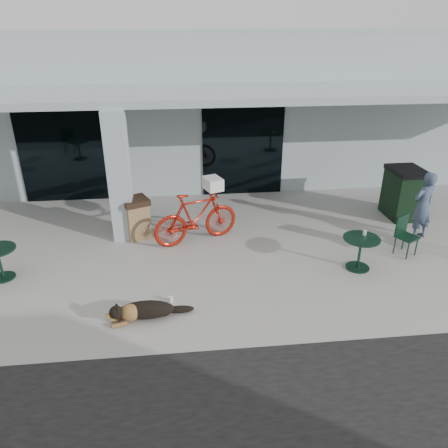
{
  "coord_description": "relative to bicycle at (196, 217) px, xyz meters",
  "views": [
    {
      "loc": [
        -0.12,
        -7.53,
        4.92
      ],
      "look_at": [
        0.77,
        0.7,
        1.0
      ],
      "focal_mm": 35.0,
      "sensor_mm": 36.0,
      "label": 1
    }
  ],
  "objects": [
    {
      "name": "ground",
      "position": [
        -0.24,
        -1.9,
        -0.64
      ],
      "size": [
        80.0,
        80.0,
        0.0
      ],
      "primitive_type": "plane",
      "color": "#A6A39C",
      "rests_on": "ground"
    },
    {
      "name": "building",
      "position": [
        -0.24,
        6.6,
        1.61
      ],
      "size": [
        22.0,
        7.0,
        4.5
      ],
      "primitive_type": "cube",
      "color": "#A3B3B9",
      "rests_on": "ground"
    },
    {
      "name": "cafe_table_far",
      "position": [
        3.41,
        -1.63,
        -0.27
      ],
      "size": [
        0.98,
        0.98,
        0.73
      ],
      "primitive_type": null,
      "rotation": [
        0.0,
        0.0,
        0.31
      ],
      "color": "#123522",
      "rests_on": "ground"
    },
    {
      "name": "person",
      "position": [
        5.42,
        -0.37,
        0.21
      ],
      "size": [
        0.72,
        0.6,
        1.69
      ],
      "primitive_type": "imported",
      "rotation": [
        0.0,
        0.0,
        3.5
      ],
      "color": "#3B4C64",
      "rests_on": "ground"
    },
    {
      "name": "cup_near_dog",
      "position": [
        -0.62,
        -2.45,
        -0.58
      ],
      "size": [
        0.12,
        0.12,
        0.11
      ],
      "primitive_type": "cylinder",
      "rotation": [
        0.0,
        0.0,
        -0.42
      ],
      "color": "white",
      "rests_on": "ground"
    },
    {
      "name": "dog",
      "position": [
        -1.05,
        -2.9,
        -0.44
      ],
      "size": [
        1.21,
        0.67,
        0.38
      ],
      "primitive_type": null,
      "rotation": [
        0.0,
        0.0,
        0.26
      ],
      "color": "black",
      "rests_on": "ground"
    },
    {
      "name": "wheeled_bin",
      "position": [
        5.61,
        0.9,
        0.04
      ],
      "size": [
        0.85,
        1.07,
        1.35
      ],
      "primitive_type": null,
      "rotation": [
        0.0,
        0.0,
        0.02
      ],
      "color": "black",
      "rests_on": "ground"
    },
    {
      "name": "cup_on_table",
      "position": [
        3.52,
        -1.49,
        0.15
      ],
      "size": [
        0.09,
        0.09,
        0.1
      ],
      "primitive_type": "cylinder",
      "rotation": [
        0.0,
        0.0,
        0.31
      ],
      "color": "white",
      "rests_on": "cafe_table_far"
    },
    {
      "name": "laundry_basket",
      "position": [
        0.42,
        0.16,
        0.78
      ],
      "size": [
        0.5,
        0.57,
        0.28
      ],
      "primitive_type": "cube",
      "rotation": [
        0.0,
        0.0,
        1.93
      ],
      "color": "white",
      "rests_on": "bicycle"
    },
    {
      "name": "bicycle",
      "position": [
        0.0,
        0.0,
        0.0
      ],
      "size": [
        2.19,
        1.29,
        1.27
      ],
      "primitive_type": "imported",
      "rotation": [
        0.0,
        0.0,
        1.93
      ],
      "color": "#B01C0E",
      "rests_on": "ground"
    },
    {
      "name": "cafe_chair_far_a",
      "position": [
        4.7,
        -1.17,
        -0.18
      ],
      "size": [
        0.58,
        0.6,
        0.91
      ],
      "primitive_type": null,
      "rotation": [
        0.0,
        0.0,
        0.51
      ],
      "color": "#123522",
      "rests_on": "ground"
    },
    {
      "name": "storefront_glass_left",
      "position": [
        -3.44,
        3.08,
        0.71
      ],
      "size": [
        2.8,
        0.06,
        2.7
      ],
      "primitive_type": "cube",
      "color": "black",
      "rests_on": "ground"
    },
    {
      "name": "column",
      "position": [
        -1.74,
        0.4,
        0.92
      ],
      "size": [
        0.5,
        0.5,
        3.12
      ],
      "primitive_type": "cube",
      "color": "#A3B3B9",
      "rests_on": "ground"
    },
    {
      "name": "trash_receptacle",
      "position": [
        -1.44,
        0.39,
        -0.13
      ],
      "size": [
        0.79,
        0.79,
        1.02
      ],
      "primitive_type": null,
      "rotation": [
        0.0,
        0.0,
        0.41
      ],
      "color": "olive",
      "rests_on": "ground"
    },
    {
      "name": "cafe_table_near",
      "position": [
        -4.1,
        -1.22,
        -0.29
      ],
      "size": [
        0.89,
        0.89,
        0.69
      ],
      "primitive_type": null,
      "rotation": [
        0.0,
        0.0,
        0.23
      ],
      "color": "#123522",
      "rests_on": "ground"
    },
    {
      "name": "overhang",
      "position": [
        -0.24,
        1.7,
        2.57
      ],
      "size": [
        22.0,
        2.8,
        0.18
      ],
      "primitive_type": "cube",
      "color": "#A3B3B9",
      "rests_on": "column"
    },
    {
      "name": "storefront_glass_right",
      "position": [
        1.56,
        3.08,
        0.71
      ],
      "size": [
        2.4,
        0.06,
        2.7
      ],
      "primitive_type": "cube",
      "color": "black",
      "rests_on": "ground"
    }
  ]
}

